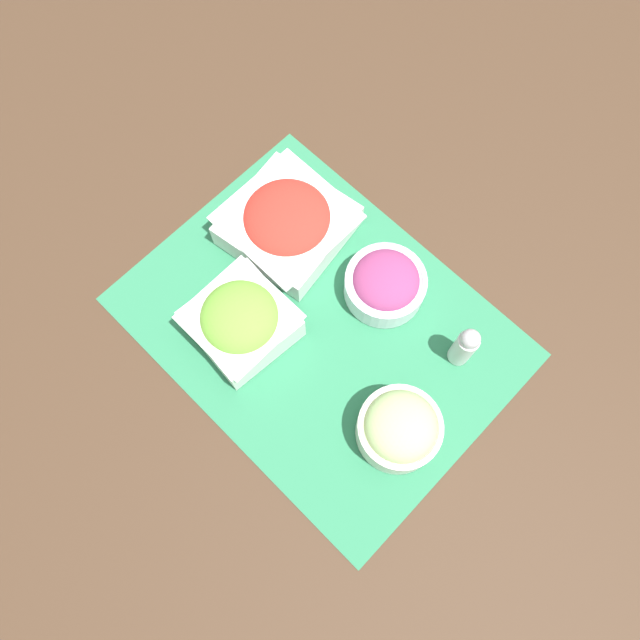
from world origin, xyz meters
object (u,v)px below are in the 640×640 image
at_px(tomato_bowl, 287,223).
at_px(onion_bowl, 385,283).
at_px(cucumber_bowl, 399,428).
at_px(pepper_shaker, 465,346).
at_px(lettuce_bowl, 241,321).

distance_m(tomato_bowl, onion_bowl, 0.19).
xyz_separation_m(onion_bowl, cucumber_bowl, (0.17, -0.16, 0.01)).
bearing_deg(pepper_shaker, lettuce_bowl, -142.81).
bearing_deg(tomato_bowl, pepper_shaker, 5.91).
distance_m(cucumber_bowl, pepper_shaker, 0.16).
bearing_deg(pepper_shaker, tomato_bowl, -174.09).
xyz_separation_m(tomato_bowl, cucumber_bowl, (0.36, -0.12, 0.01)).
distance_m(onion_bowl, cucumber_bowl, 0.23).
bearing_deg(pepper_shaker, cucumber_bowl, -85.68).
bearing_deg(onion_bowl, lettuce_bowl, -119.10).
xyz_separation_m(onion_bowl, lettuce_bowl, (-0.11, -0.21, 0.01)).
distance_m(onion_bowl, pepper_shaker, 0.16).
distance_m(tomato_bowl, pepper_shaker, 0.35).
distance_m(lettuce_bowl, cucumber_bowl, 0.29).
xyz_separation_m(tomato_bowl, onion_bowl, (0.19, 0.03, -0.00)).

